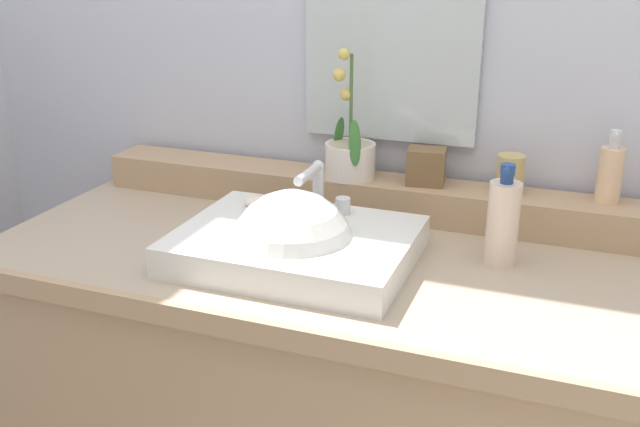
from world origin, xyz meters
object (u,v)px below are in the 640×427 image
Objects in this scene: lotion_bottle at (503,221)px; tumbler_cup at (510,174)px; soap_bar at (259,202)px; trinket_box at (426,166)px; soap_dispenser at (610,173)px; sink_basin at (294,249)px; potted_plant at (350,154)px.

tumbler_cup is at bearing 93.67° from lotion_bottle.
trinket_box is (0.32, 0.23, 0.05)m from soap_bar.
soap_dispenser reaches higher than tumbler_cup.
tumbler_cup is 1.01× the size of trinket_box.
soap_dispenser is 1.85× the size of trinket_box.
soap_bar is at bearing 139.39° from sink_basin.
potted_plant is at bearing -177.73° from tumbler_cup.
tumbler_cup is at bearing 2.27° from potted_plant.
tumbler_cup is at bearing 42.26° from sink_basin.
soap_dispenser is at bearing 18.92° from soap_bar.
sink_basin reaches higher than tumbler_cup.
soap_dispenser is (0.71, 0.24, 0.07)m from soap_bar.
soap_dispenser is at bearing 3.13° from tumbler_cup.
potted_plant reaches higher than lotion_bottle.
lotion_bottle is (0.52, 0.03, 0.01)m from soap_bar.
soap_dispenser reaches higher than soap_bar.
potted_plant is 0.43m from lotion_bottle.
potted_plant is 3.54× the size of trinket_box.
soap_bar is (-0.13, 0.11, 0.05)m from sink_basin.
potted_plant is (0.01, 0.33, 0.11)m from sink_basin.
sink_basin is 0.52m from tumbler_cup.
tumbler_cup is at bearing 24.66° from soap_bar.
potted_plant reaches higher than soap_dispenser.
sink_basin is 5.47× the size of trinket_box.
soap_bar is 0.75m from soap_dispenser.
potted_plant reaches higher than soap_bar.
tumbler_cup reaches higher than soap_bar.
trinket_box is (0.19, 0.34, 0.10)m from sink_basin.
trinket_box is at bearing -179.47° from tumbler_cup.
potted_plant is 1.91× the size of soap_dispenser.
potted_plant is 0.37m from tumbler_cup.
trinket_box is (-0.39, -0.01, -0.02)m from soap_dispenser.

